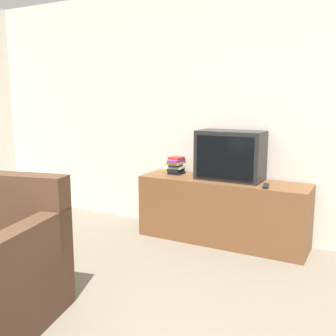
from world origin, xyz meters
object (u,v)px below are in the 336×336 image
object	(u,v)px
tv_stand	(222,211)
book_stack	(176,165)
remote_on_stand	(266,186)
television	(230,155)

from	to	relation	value
tv_stand	book_stack	bearing A→B (deg)	173.41
book_stack	remote_on_stand	bearing A→B (deg)	-10.30
tv_stand	remote_on_stand	xyz separation A→B (m)	(0.46, -0.12, 0.33)
remote_on_stand	television	bearing A→B (deg)	156.76
tv_stand	book_stack	distance (m)	0.69
book_stack	remote_on_stand	size ratio (longest dim) A/B	1.41
book_stack	remote_on_stand	world-z (taller)	book_stack
tv_stand	remote_on_stand	world-z (taller)	remote_on_stand
tv_stand	television	bearing A→B (deg)	46.77
book_stack	television	bearing A→B (deg)	-0.82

